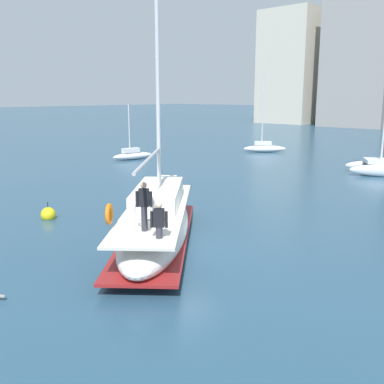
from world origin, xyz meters
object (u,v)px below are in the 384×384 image
mooring_buoy (48,214)px  moored_cutter_right (133,155)px  main_sailboat (156,222)px  moored_cutter_left (264,147)px

mooring_buoy → moored_cutter_right: bearing=129.4°
moored_cutter_right → mooring_buoy: size_ratio=5.14×
main_sailboat → moored_cutter_right: size_ratio=2.67×
main_sailboat → mooring_buoy: (-6.48, -0.97, -0.70)m
moored_cutter_left → moored_cutter_right: 13.77m
main_sailboat → moored_cutter_right: main_sailboat is taller
main_sailboat → moored_cutter_right: bearing=143.0°
mooring_buoy → moored_cutter_left: bearing=104.1°
moored_cutter_left → mooring_buoy: (7.01, -27.94, -0.31)m
main_sailboat → moored_cutter_left: 30.16m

